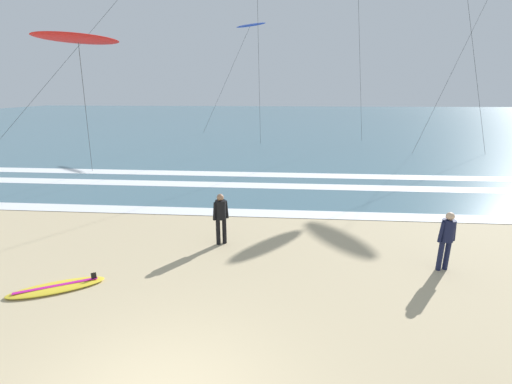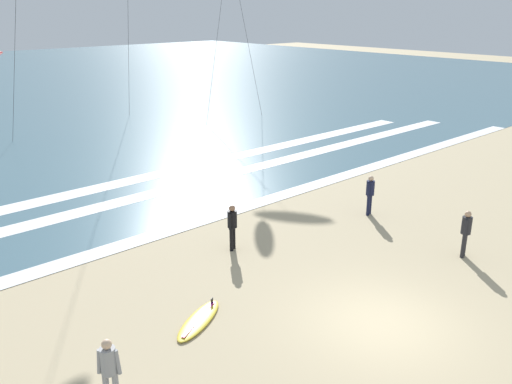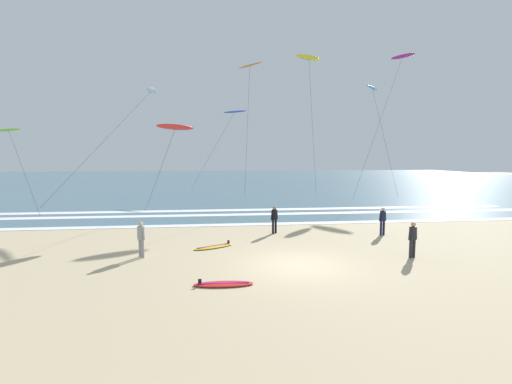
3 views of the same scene
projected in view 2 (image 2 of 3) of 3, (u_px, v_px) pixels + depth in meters
ground_plane at (380, 323)px, 13.97m from camera, size 160.00×160.00×0.00m
wave_foam_shoreline at (154, 235)px, 19.28m from camera, size 54.30×0.85×0.01m
wave_foam_mid_break at (137, 198)px, 23.06m from camera, size 47.89×1.02×0.01m
wave_foam_outer_break at (100, 188)px, 24.29m from camera, size 44.41×1.10×0.01m
surfer_left_far at (232, 223)px, 17.88m from camera, size 0.49×0.33×1.60m
surfer_left_near at (466, 230)px, 17.38m from camera, size 0.51×0.32×1.60m
surfer_background_far at (370, 192)px, 20.93m from camera, size 0.51×0.32×1.60m
surfer_foreground_main at (109, 367)px, 10.77m from camera, size 0.42×0.42×1.60m
surfboard_near_water at (199, 320)px, 14.02m from camera, size 2.14×1.50×0.25m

